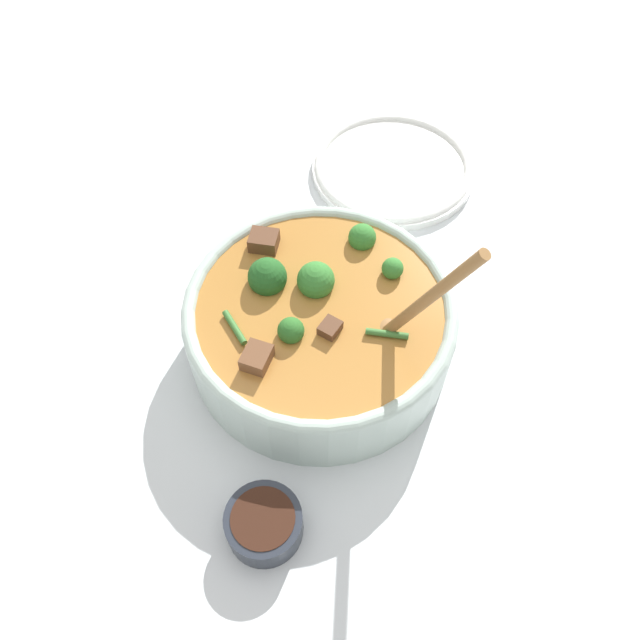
% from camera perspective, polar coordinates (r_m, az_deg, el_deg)
% --- Properties ---
extents(ground_plane, '(4.00, 4.00, 0.00)m').
position_cam_1_polar(ground_plane, '(0.74, 0.00, -2.43)').
color(ground_plane, silver).
extents(stew_bowl, '(0.30, 0.30, 0.23)m').
position_cam_1_polar(stew_bowl, '(0.69, -0.01, -0.22)').
color(stew_bowl, '#B2C6BC').
rests_on(stew_bowl, ground_plane).
extents(condiment_bowl, '(0.08, 0.08, 0.04)m').
position_cam_1_polar(condiment_bowl, '(0.63, -5.15, -18.02)').
color(condiment_bowl, '#232833').
rests_on(condiment_bowl, ground_plane).
extents(empty_plate, '(0.23, 0.23, 0.02)m').
position_cam_1_polar(empty_plate, '(0.93, 6.99, 13.59)').
color(empty_plate, white).
rests_on(empty_plate, ground_plane).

